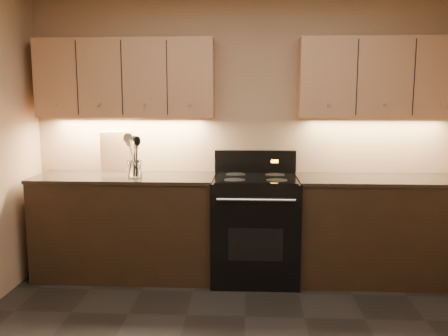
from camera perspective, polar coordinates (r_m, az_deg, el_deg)
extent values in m
cube|color=tan|center=(4.48, 2.78, 4.25)|extent=(4.00, 0.04, 2.60)
cube|color=black|center=(4.48, -11.66, -6.99)|extent=(1.60, 0.60, 0.90)
cube|color=#382D24|center=(4.38, -11.84, -1.11)|extent=(1.62, 0.62, 0.03)
cube|color=black|center=(4.49, 18.05, -7.19)|extent=(1.44, 0.60, 0.90)
cube|color=#382D24|center=(4.39, 18.32, -1.33)|extent=(1.46, 0.62, 0.03)
cube|color=black|center=(4.31, 3.75, -7.30)|extent=(0.76, 0.65, 0.92)
cube|color=black|center=(4.21, 3.81, -1.19)|extent=(0.70, 0.60, 0.01)
cube|color=black|center=(4.47, 3.77, 0.75)|extent=(0.76, 0.07, 0.22)
cube|color=orange|center=(4.44, 6.10, 0.81)|extent=(0.06, 0.00, 0.03)
cylinder|color=silver|center=(3.90, 3.87, -3.85)|extent=(0.65, 0.02, 0.02)
cube|color=black|center=(4.01, 3.81, -9.21)|extent=(0.46, 0.00, 0.28)
cylinder|color=black|center=(4.06, 1.30, -1.43)|extent=(0.18, 0.18, 0.00)
cylinder|color=black|center=(4.06, 6.38, -1.47)|extent=(0.18, 0.18, 0.00)
cylinder|color=black|center=(4.35, 1.42, -0.75)|extent=(0.18, 0.18, 0.00)
cylinder|color=black|center=(4.36, 6.15, -0.79)|extent=(0.18, 0.18, 0.00)
cube|color=tan|center=(4.46, -11.69, 10.49)|extent=(1.60, 0.30, 0.70)
cube|color=tan|center=(4.48, 18.35, 10.23)|extent=(1.44, 0.30, 0.70)
cube|color=#B2B5BA|center=(4.68, -13.37, 2.00)|extent=(0.08, 0.01, 0.12)
cylinder|color=white|center=(4.27, -10.70, -0.07)|extent=(0.15, 0.15, 0.15)
cylinder|color=white|center=(4.28, -10.67, -0.98)|extent=(0.12, 0.12, 0.02)
cube|color=tan|center=(4.62, -12.74, 1.95)|extent=(0.32, 0.19, 0.39)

